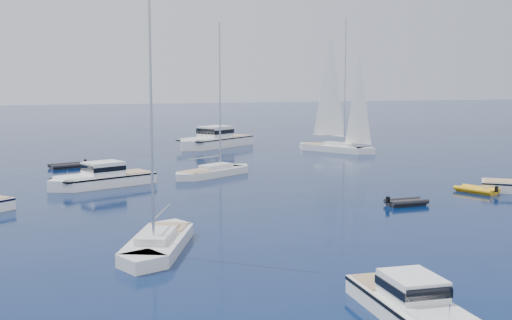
% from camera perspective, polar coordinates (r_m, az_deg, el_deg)
% --- Properties ---
extents(ground, '(400.00, 400.00, 0.00)m').
position_cam_1_polar(ground, '(39.69, 14.83, -6.96)').
color(ground, '#071C4A').
rests_on(ground, ground).
extents(motor_cruiser_near, '(2.88, 8.59, 2.23)m').
position_cam_1_polar(motor_cruiser_near, '(27.87, 13.16, -12.99)').
color(motor_cruiser_near, silver).
rests_on(motor_cruiser_near, ground).
extents(motor_cruiser_centre, '(10.69, 7.12, 2.71)m').
position_cam_1_polar(motor_cruiser_centre, '(59.96, -12.91, -2.17)').
color(motor_cruiser_centre, white).
rests_on(motor_cruiser_centre, ground).
extents(motor_cruiser_distant, '(13.33, 11.52, 3.57)m').
position_cam_1_polar(motor_cruiser_distant, '(90.68, -3.55, 1.10)').
color(motor_cruiser_distant, silver).
rests_on(motor_cruiser_distant, ground).
extents(sailboat_fore, '(6.29, 10.70, 15.33)m').
position_cam_1_polar(sailboat_fore, '(37.79, -8.26, -7.51)').
color(sailboat_fore, silver).
rests_on(sailboat_fore, ground).
extents(sailboat_centre, '(10.01, 7.83, 15.03)m').
position_cam_1_polar(sailboat_centre, '(64.65, -3.64, -1.34)').
color(sailboat_centre, silver).
rests_on(sailboat_centre, ground).
extents(sailboat_sails_r, '(9.07, 11.46, 17.27)m').
position_cam_1_polar(sailboat_sails_r, '(85.93, 6.77, 0.73)').
color(sailboat_sails_r, white).
rests_on(sailboat_sails_r, ground).
extents(tender_yellow, '(3.19, 4.02, 0.95)m').
position_cam_1_polar(tender_yellow, '(58.20, 18.12, -2.62)').
color(tender_yellow, '#E09D0D').
rests_on(tender_yellow, ground).
extents(tender_grey_near, '(3.25, 1.96, 0.95)m').
position_cam_1_polar(tender_grey_near, '(51.19, 12.57, -3.74)').
color(tender_grey_near, black).
rests_on(tender_grey_near, ground).
extents(tender_grey_far, '(4.34, 3.26, 0.95)m').
position_cam_1_polar(tender_grey_far, '(72.80, -15.61, -0.64)').
color(tender_grey_far, black).
rests_on(tender_grey_far, ground).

